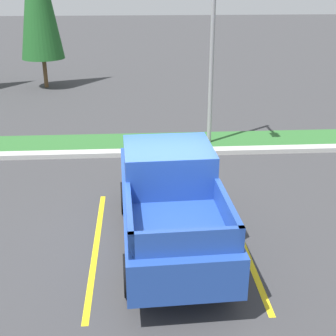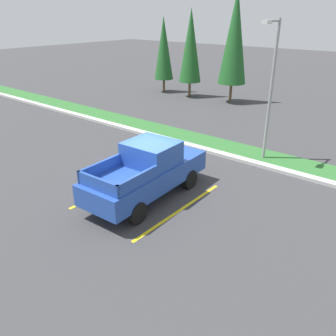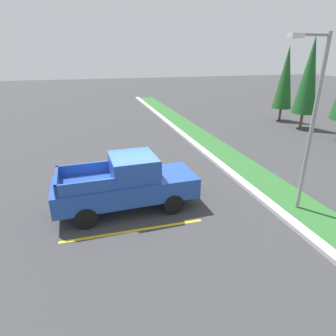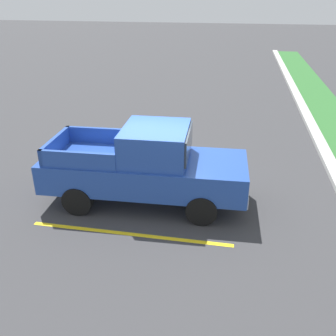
# 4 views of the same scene
# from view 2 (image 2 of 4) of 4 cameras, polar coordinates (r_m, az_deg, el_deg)

# --- Properties ---
(ground_plane) EXTENTS (120.00, 120.00, 0.00)m
(ground_plane) POSITION_cam_2_polar(r_m,az_deg,el_deg) (13.50, -3.06, -3.91)
(ground_plane) COLOR #38383A
(parking_line_near) EXTENTS (0.12, 4.80, 0.01)m
(parking_line_near) POSITION_cam_2_polar(r_m,az_deg,el_deg) (14.14, -8.08, -2.76)
(parking_line_near) COLOR yellow
(parking_line_near) RESTS_ON ground
(parking_line_far) EXTENTS (0.12, 4.80, 0.01)m
(parking_line_far) POSITION_cam_2_polar(r_m,az_deg,el_deg) (12.30, 2.00, -6.91)
(parking_line_far) COLOR yellow
(parking_line_far) RESTS_ON ground
(curb_strip) EXTENTS (56.00, 0.40, 0.15)m
(curb_strip) POSITION_cam_2_polar(r_m,az_deg,el_deg) (17.16, 8.12, 2.47)
(curb_strip) COLOR #B2B2AD
(curb_strip) RESTS_ON ground
(grass_median) EXTENTS (56.00, 1.80, 0.06)m
(grass_median) POSITION_cam_2_polar(r_m,az_deg,el_deg) (18.07, 9.94, 3.33)
(grass_median) COLOR #2D662D
(grass_median) RESTS_ON ground
(pickup_truck_main) EXTENTS (2.14, 5.30, 2.10)m
(pickup_truck_main) POSITION_cam_2_polar(r_m,az_deg,el_deg) (12.73, -3.38, -0.53)
(pickup_truck_main) COLOR black
(pickup_truck_main) RESTS_ON ground
(street_light) EXTENTS (0.24, 1.49, 6.15)m
(street_light) POSITION_cam_2_polar(r_m,az_deg,el_deg) (15.99, 16.46, 13.36)
(street_light) COLOR gray
(street_light) RESTS_ON ground
(cypress_tree_leftmost) EXTENTS (1.59, 1.59, 6.12)m
(cypress_tree_leftmost) POSITION_cam_2_polar(r_m,az_deg,el_deg) (30.64, -0.71, 19.02)
(cypress_tree_leftmost) COLOR brown
(cypress_tree_leftmost) RESTS_ON ground
(cypress_tree_left_inner) EXTENTS (1.75, 1.75, 6.72)m
(cypress_tree_left_inner) POSITION_cam_2_polar(r_m,az_deg,el_deg) (28.79, 3.73, 19.35)
(cypress_tree_left_inner) COLOR brown
(cypress_tree_left_inner) RESTS_ON ground
(cypress_tree_center) EXTENTS (2.08, 2.08, 8.01)m
(cypress_tree_center) POSITION_cam_2_polar(r_m,az_deg,el_deg) (27.14, 10.87, 20.32)
(cypress_tree_center) COLOR brown
(cypress_tree_center) RESTS_ON ground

